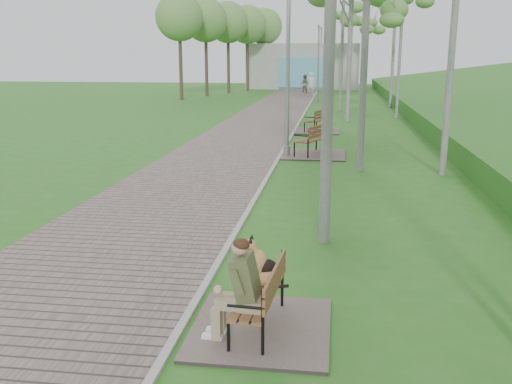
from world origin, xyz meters
TOP-DOWN VIEW (x-y plane):
  - walkway at (-1.75, 21.50)m, footprint 3.50×67.00m
  - kerb at (0.00, 21.50)m, footprint 0.10×67.00m
  - building_north at (-1.50, 50.97)m, footprint 10.00×5.20m
  - bench_main at (0.82, 3.03)m, footprint 1.56×1.73m
  - bench_second at (0.97, 14.80)m, footprint 1.96×2.18m
  - bench_third at (0.86, 20.40)m, footprint 1.82×2.02m
  - lamp_post_second at (0.20, 14.52)m, footprint 0.21×0.21m
  - lamp_post_third at (0.40, 34.98)m, footprint 0.19×0.19m
  - lamp_post_far at (0.10, 50.50)m, footprint 0.21×0.21m
  - pedestrian_near at (-0.30, 40.84)m, footprint 0.64×0.43m
  - pedestrian_far at (-0.93, 43.63)m, footprint 0.87×0.77m
  - birch_distant_a at (2.48, 43.85)m, footprint 2.56×2.56m
  - birch_distant_b at (3.81, 45.70)m, footprint 2.25×2.25m

SIDE VIEW (x-z plane):
  - walkway at x=-1.75m, z-range 0.00..0.04m
  - kerb at x=0.00m, z-range 0.00..0.05m
  - bench_third at x=0.86m, z-range -0.35..0.76m
  - bench_second at x=0.97m, z-range -0.38..0.83m
  - bench_main at x=0.82m, z-range -0.30..1.05m
  - pedestrian_far at x=-0.93m, z-range 0.00..1.50m
  - pedestrian_near at x=-0.30m, z-range 0.00..1.74m
  - building_north at x=-1.50m, z-range -0.01..3.99m
  - lamp_post_third at x=0.40m, z-range -0.16..4.72m
  - lamp_post_second at x=0.20m, z-range -0.18..5.17m
  - lamp_post_far at x=0.10m, z-range -0.18..5.24m
  - birch_distant_b at x=3.81m, z-range 2.03..9.14m
  - birch_distant_a at x=2.48m, z-range 2.28..10.28m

